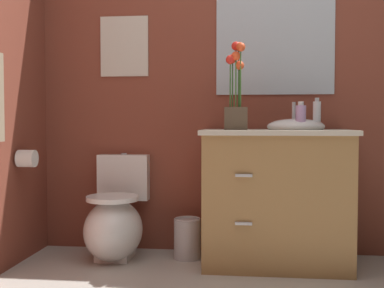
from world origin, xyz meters
name	(u,v)px	position (x,y,z in m)	size (l,w,h in m)	color
wall_back	(279,73)	(0.20, 1.57, 1.25)	(4.59, 0.05, 2.50)	brown
toilet	(115,222)	(-0.89, 1.27, 0.24)	(0.38, 0.59, 0.69)	white
vanity_cabinet	(276,196)	(0.17, 1.25, 0.44)	(0.94, 0.56, 1.04)	#9E7242
flower_vase	(236,98)	(-0.08, 1.17, 1.06)	(0.14, 0.14, 0.55)	#4C3D2D
soap_bottle	(301,117)	(0.31, 1.17, 0.94)	(0.06, 0.06, 0.17)	#B28CBF
lotion_bottle	(317,115)	(0.43, 1.34, 0.96)	(0.05, 0.05, 0.20)	white
trash_bin	(187,238)	(-0.41, 1.33, 0.14)	(0.18, 0.18, 0.27)	#B7B7BC
wall_poster	(124,46)	(-0.89, 1.54, 1.45)	(0.34, 0.01, 0.42)	beige
wall_mirror	(275,43)	(0.17, 1.54, 1.45)	(0.80, 0.01, 0.70)	#B2BCC6
toilet_paper_roll	(27,158)	(-1.40, 1.08, 0.68)	(0.11, 0.11, 0.11)	white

